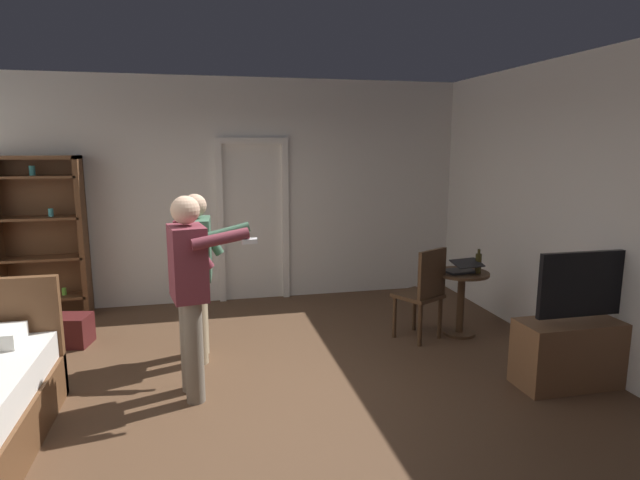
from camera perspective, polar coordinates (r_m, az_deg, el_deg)
ground_plane at (r=4.48m, az=-8.43°, el=-17.00°), size 7.01×7.01×0.00m
wall_back at (r=6.94m, az=-10.75°, el=5.17°), size 6.61×0.12×2.88m
wall_right at (r=5.34m, az=28.38°, el=2.58°), size 0.12×6.00×2.88m
doorway_frame at (r=6.91m, az=-7.29°, el=3.43°), size 0.93×0.08×2.13m
bookshelf at (r=7.01m, az=-28.06°, el=0.84°), size 0.99×0.32×1.92m
tv_flatscreen at (r=5.12m, az=26.61°, el=-10.18°), size 1.15×0.40×1.18m
side_table at (r=5.89m, az=15.08°, el=-5.58°), size 0.57×0.57×0.70m
laptop at (r=5.77m, az=15.21°, el=-2.98°), size 0.37×0.37×0.16m
bottle_on_table at (r=5.81m, az=16.83°, el=-2.40°), size 0.06×0.06×0.26m
wooden_chair at (r=5.62m, az=11.23°, el=-5.36°), size 0.57×0.57×0.99m
person_blue_shirt at (r=4.32m, az=-13.94°, el=-4.67°), size 0.70×0.57×1.66m
person_striped_shirt at (r=5.08m, az=-13.06°, el=-2.72°), size 0.68×0.61×1.60m
suitcase_dark at (r=6.10m, az=-26.29°, el=-8.81°), size 0.62×0.43×0.31m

